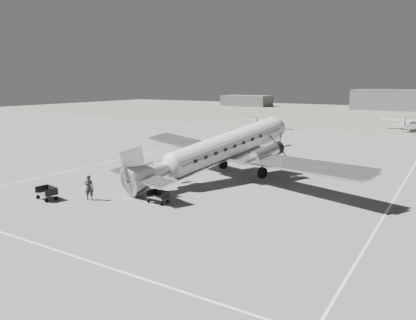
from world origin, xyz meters
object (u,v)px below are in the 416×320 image
object	(u,v)px
light_plane_left	(264,124)
ground_crew	(89,187)
baggage_cart_near	(158,197)
ramp_agent	(152,174)
light_plane_right	(409,125)
shed_secondary	(247,101)
dc3_airliner	(219,151)
passenger	(159,174)
baggage_cart_far	(47,193)

from	to	relation	value
light_plane_left	ground_crew	size ratio (longest dim) A/B	4.64
baggage_cart_near	ramp_agent	bearing A→B (deg)	136.02
ground_crew	light_plane_right	bearing A→B (deg)	-139.11
shed_secondary	dc3_airliner	xyz separation A→B (m)	(52.04, -110.17, 0.71)
baggage_cart_near	ramp_agent	size ratio (longest dim) A/B	0.89
light_plane_left	passenger	distance (m)	46.77
light_plane_right	passenger	distance (m)	59.09
shed_secondary	light_plane_left	size ratio (longest dim) A/B	1.97
baggage_cart_far	passenger	size ratio (longest dim) A/B	1.12
shed_secondary	light_plane_left	bearing A→B (deg)	-61.02
dc3_airliner	passenger	size ratio (longest dim) A/B	17.94
light_plane_right	shed_secondary	bearing A→B (deg)	144.51
dc3_airliner	shed_secondary	bearing A→B (deg)	133.81
ramp_agent	passenger	xyz separation A→B (m)	(0.22, 0.65, -0.13)
ramp_agent	baggage_cart_far	bearing A→B (deg)	-178.50
shed_secondary	ramp_agent	size ratio (longest dim) A/B	9.72
dc3_airliner	light_plane_left	bearing A→B (deg)	127.26
baggage_cart_far	light_plane_left	bearing A→B (deg)	106.42
shed_secondary	light_plane_right	bearing A→B (deg)	-42.18
dc3_airliner	ground_crew	world-z (taller)	dc3_airliner
ground_crew	dc3_airliner	bearing A→B (deg)	-150.41
dc3_airliner	light_plane_left	size ratio (longest dim) A/B	3.11
dc3_airliner	baggage_cart_far	distance (m)	15.32
ramp_agent	passenger	distance (m)	0.70
baggage_cart_near	passenger	xyz separation A→B (m)	(-4.01, 5.08, 0.33)
light_plane_left	ramp_agent	bearing A→B (deg)	-79.03
passenger	ramp_agent	bearing A→B (deg)	153.05
baggage_cart_far	dc3_airliner	bearing A→B (deg)	67.76
shed_secondary	dc3_airliner	distance (m)	121.84
light_plane_left	light_plane_right	size ratio (longest dim) A/B	0.85
light_plane_right	baggage_cart_near	size ratio (longest dim) A/B	6.53
baggage_cart_far	passenger	distance (m)	9.78
light_plane_right	ramp_agent	bearing A→B (deg)	-97.93
dc3_airliner	ramp_agent	world-z (taller)	dc3_airliner
baggage_cart_near	dc3_airliner	bearing A→B (deg)	91.44
light_plane_right	dc3_airliner	bearing A→B (deg)	-94.67
baggage_cart_near	baggage_cart_far	distance (m)	8.85
passenger	light_plane_left	bearing A→B (deg)	3.96
baggage_cart_far	passenger	bearing A→B (deg)	76.24
light_plane_left	ramp_agent	world-z (taller)	light_plane_left
dc3_airliner	baggage_cart_near	size ratio (longest dim) A/B	17.25
light_plane_right	ramp_agent	distance (m)	59.77
shed_secondary	light_plane_right	xyz separation A→B (m)	(62.75, -56.85, -0.88)
shed_secondary	light_plane_left	xyz separation A→B (m)	(37.85, -68.36, -1.05)
dc3_airliner	ramp_agent	size ratio (longest dim) A/B	15.38
ground_crew	passenger	size ratio (longest dim) A/B	1.24
baggage_cart_far	ground_crew	size ratio (longest dim) A/B	0.90
passenger	shed_secondary	bearing A→B (deg)	14.35
shed_secondary	passenger	distance (m)	123.69
dc3_airliner	baggage_cart_far	size ratio (longest dim) A/B	16.03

